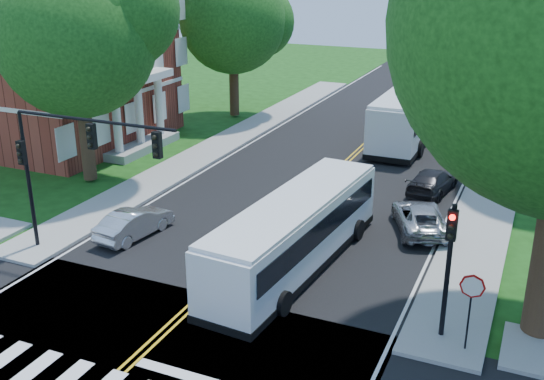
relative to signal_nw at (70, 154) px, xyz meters
The scene contains 17 objects.
road 13.69m from the signal_nw, 63.16° to the left, with size 14.00×96.00×0.01m, color black.
center_line 17.20m from the signal_nw, 69.39° to the left, with size 0.36×70.00×0.01m, color gold.
edge_line_w 16.20m from the signal_nw, 93.47° to the left, with size 0.12×70.00×0.01m, color silver.
edge_line_e 20.54m from the signal_nw, 50.90° to the left, with size 0.12×70.00×0.01m, color silver.
sidewalk_nw 19.22m from the signal_nw, 97.50° to the left, with size 2.60×40.00×0.15m, color gray.
sidewalk_ne 23.75m from the signal_nw, 52.69° to the left, with size 2.60×40.00×0.15m, color gray.
tree_west_near 9.96m from the signal_nw, 126.70° to the left, with size 8.00×8.00×11.40m.
tree_west_far 24.27m from the signal_nw, 102.31° to the left, with size 7.60×7.60×10.67m.
brick_building 21.08m from the signal_nw, 139.86° to the left, with size 20.00×13.00×10.80m.
signal_nw is the anchor object (origin of this frame).
signal_ne 14.13m from the signal_nw, ahead, with size 0.30×0.46×4.40m.
stop_sign 15.05m from the signal_nw, ahead, with size 0.76×0.08×2.53m.
bus_lead 8.97m from the signal_nw, 18.76° to the left, with size 3.29×11.11×2.83m.
bus_follow 24.42m from the signal_nw, 70.36° to the left, with size 3.16×12.82×3.32m.
hatchback 4.62m from the signal_nw, 75.26° to the left, with size 1.31×3.75×1.24m, color silver.
suv 14.77m from the signal_nw, 34.80° to the left, with size 2.02×4.37×1.22m, color #A3A5AA.
dark_sedan 17.75m from the signal_nw, 49.16° to the left, with size 1.70×4.19×1.22m, color black.
Camera 1 is at (10.24, -11.40, 11.39)m, focal length 42.00 mm.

